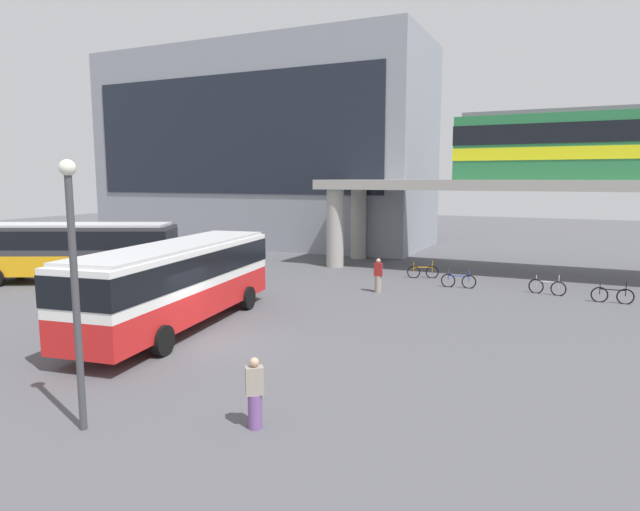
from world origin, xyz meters
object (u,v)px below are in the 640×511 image
(bus_secondary, at_px, (71,246))
(pedestrian_waiting_near_stop, at_px, (378,276))
(bicycle_black, at_px, (612,295))
(bicycle_silver, at_px, (547,287))
(pedestrian_at_kerb, at_px, (255,395))
(bus_main, at_px, (178,276))
(bicycle_blue, at_px, (458,281))
(station_building, at_px, (263,148))
(bicycle_orange, at_px, (423,272))

(bus_secondary, distance_m, pedestrian_waiting_near_stop, 16.71)
(bicycle_black, xyz_separation_m, bicycle_silver, (-2.79, 0.80, 0.00))
(pedestrian_at_kerb, bearing_deg, bus_secondary, 148.92)
(bus_main, height_order, pedestrian_at_kerb, bus_main)
(pedestrian_waiting_near_stop, bearing_deg, bicycle_black, 11.64)
(bus_secondary, bearing_deg, bus_main, -23.80)
(bus_main, distance_m, bicycle_blue, 14.83)
(station_building, bearing_deg, bicycle_orange, -34.08)
(pedestrian_at_kerb, bearing_deg, bicycle_blue, 86.59)
(bus_main, bearing_deg, station_building, 114.09)
(bicycle_blue, relative_size, bicycle_silver, 1.01)
(bicycle_black, distance_m, bicycle_blue, 7.08)
(bicycle_blue, bearing_deg, bicycle_orange, 139.90)
(bus_secondary, height_order, bicycle_blue, bus_secondary)
(station_building, distance_m, bicycle_black, 31.51)
(bus_main, height_order, pedestrian_waiting_near_stop, bus_main)
(bicycle_blue, bearing_deg, bicycle_black, -5.48)
(bus_main, xyz_separation_m, bicycle_blue, (8.14, 12.29, -1.63))
(bicycle_black, height_order, bicycle_silver, same)
(station_building, xyz_separation_m, bicycle_black, (26.86, -14.47, -7.88))
(bicycle_blue, height_order, pedestrian_waiting_near_stop, pedestrian_waiting_near_stop)
(pedestrian_at_kerb, xyz_separation_m, pedestrian_waiting_near_stop, (-2.34, 15.54, 0.02))
(station_building, distance_m, bicycle_blue, 25.39)
(bicycle_orange, bearing_deg, bicycle_silver, -15.77)
(bus_main, distance_m, bicycle_orange, 15.50)
(bus_secondary, xyz_separation_m, bicycle_orange, (17.12, 9.28, -1.63))
(bicycle_orange, xyz_separation_m, pedestrian_waiting_near_stop, (-1.05, -4.84, 0.44))
(bicycle_silver, relative_size, pedestrian_waiting_near_stop, 1.04)
(pedestrian_at_kerb, distance_m, pedestrian_waiting_near_stop, 15.71)
(bicycle_orange, height_order, bicycle_silver, same)
(bus_main, bearing_deg, pedestrian_waiting_near_stop, 63.53)
(bus_secondary, height_order, bicycle_black, bus_secondary)
(station_building, height_order, bicycle_black, station_building)
(pedestrian_at_kerb, relative_size, pedestrian_waiting_near_stop, 0.98)
(bus_secondary, height_order, bicycle_silver, bus_secondary)
(bus_secondary, height_order, pedestrian_waiting_near_stop, bus_secondary)
(station_building, bearing_deg, bicycle_blue, -34.86)
(bicycle_orange, bearing_deg, pedestrian_waiting_near_stop, -102.29)
(station_building, xyz_separation_m, pedestrian_at_kerb, (18.71, -32.17, -7.46))
(pedestrian_at_kerb, bearing_deg, bicycle_black, 65.28)
(bicycle_blue, bearing_deg, bus_main, -123.52)
(bicycle_blue, relative_size, pedestrian_at_kerb, 1.07)
(bus_main, xyz_separation_m, bus_secondary, (-11.36, 5.01, 0.00))
(station_building, height_order, pedestrian_at_kerb, station_building)
(bicycle_black, height_order, bicycle_orange, same)
(bicycle_blue, bearing_deg, bicycle_silver, 1.71)
(bicycle_blue, bearing_deg, pedestrian_at_kerb, -93.41)
(station_building, distance_m, bicycle_silver, 28.78)
(bicycle_orange, height_order, pedestrian_at_kerb, pedestrian_at_kerb)
(bicycle_black, height_order, pedestrian_waiting_near_stop, pedestrian_waiting_near_stop)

